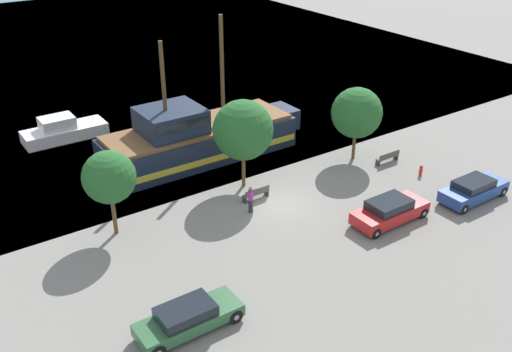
% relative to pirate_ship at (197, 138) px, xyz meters
% --- Properties ---
extents(ground_plane, '(160.00, 160.00, 0.00)m').
position_rel_pirate_ship_xyz_m(ground_plane, '(0.89, -8.86, -1.56)').
color(ground_plane, gray).
extents(water_surface, '(80.00, 80.00, 0.00)m').
position_rel_pirate_ship_xyz_m(water_surface, '(0.89, 35.14, -1.56)').
color(water_surface, teal).
rests_on(water_surface, ground).
extents(pirate_ship, '(15.55, 4.84, 10.14)m').
position_rel_pirate_ship_xyz_m(pirate_ship, '(0.00, 0.00, 0.00)').
color(pirate_ship, '#192338').
rests_on(pirate_ship, water_surface).
extents(moored_boat_dockside, '(6.40, 2.39, 1.91)m').
position_rel_pirate_ship_xyz_m(moored_boat_dockside, '(-7.12, 8.97, -0.84)').
color(moored_boat_dockside, silver).
rests_on(moored_boat_dockside, water_surface).
extents(parked_car_curb_front, '(4.92, 1.96, 1.50)m').
position_rel_pirate_ship_xyz_m(parked_car_curb_front, '(5.05, -14.37, -0.81)').
color(parked_car_curb_front, '#B21E1E').
rests_on(parked_car_curb_front, ground_plane).
extents(parked_car_curb_mid, '(4.89, 1.88, 1.44)m').
position_rel_pirate_ship_xyz_m(parked_car_curb_mid, '(11.44, -15.51, -0.82)').
color(parked_car_curb_mid, navy).
rests_on(parked_car_curb_mid, ground_plane).
extents(parked_car_curb_rear, '(4.94, 1.84, 1.37)m').
position_rel_pirate_ship_xyz_m(parked_car_curb_rear, '(-9.32, -15.80, -0.86)').
color(parked_car_curb_rear, '#2D5B38').
rests_on(parked_car_curb_rear, ground_plane).
extents(fire_hydrant, '(0.42, 0.25, 0.76)m').
position_rel_pirate_ship_xyz_m(fire_hydrant, '(11.32, -11.34, -1.14)').
color(fire_hydrant, red).
rests_on(fire_hydrant, ground_plane).
extents(bench_promenade_east, '(1.83, 0.45, 0.85)m').
position_rel_pirate_ship_xyz_m(bench_promenade_east, '(-0.01, -7.66, -1.11)').
color(bench_promenade_east, '#4C4742').
rests_on(bench_promenade_east, ground_plane).
extents(bench_promenade_west, '(1.98, 0.45, 0.85)m').
position_rel_pirate_ship_xyz_m(bench_promenade_west, '(10.91, -8.63, -1.11)').
color(bench_promenade_west, '#4C4742').
rests_on(bench_promenade_west, ground_plane).
extents(pedestrian_walking_near, '(0.32, 0.32, 1.75)m').
position_rel_pirate_ship_xyz_m(pedestrian_walking_near, '(-1.18, -8.76, -0.66)').
color(pedestrian_walking_near, '#232838').
rests_on(pedestrian_walking_near, ground_plane).
extents(tree_row_east, '(3.01, 3.01, 5.17)m').
position_rel_pirate_ship_xyz_m(tree_row_east, '(-8.96, -6.29, 2.10)').
color(tree_row_east, brown).
rests_on(tree_row_east, ground_plane).
extents(tree_row_mideast, '(3.93, 3.93, 6.02)m').
position_rel_pirate_ship_xyz_m(tree_row_mideast, '(0.35, -5.64, 2.50)').
color(tree_row_mideast, brown).
rests_on(tree_row_mideast, ground_plane).
extents(tree_row_midwest, '(3.64, 3.64, 5.40)m').
position_rel_pirate_ship_xyz_m(tree_row_midwest, '(9.34, -6.65, 2.03)').
color(tree_row_midwest, brown).
rests_on(tree_row_midwest, ground_plane).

